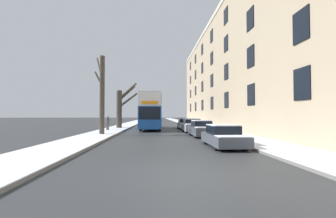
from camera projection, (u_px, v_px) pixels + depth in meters
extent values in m
plane|color=#303335|center=(179.00, 174.00, 6.94)|extent=(320.00, 320.00, 0.00)
cube|color=slate|center=(137.00, 122.00, 59.53)|extent=(3.07, 130.00, 0.13)
cube|color=white|center=(137.00, 121.00, 59.53)|extent=(3.04, 130.00, 0.03)
cube|color=slate|center=(180.00, 122.00, 60.16)|extent=(3.07, 130.00, 0.13)
cube|color=white|center=(180.00, 121.00, 60.16)|extent=(3.04, 130.00, 0.03)
cube|color=tan|center=(243.00, 72.00, 32.57)|extent=(9.00, 52.68, 16.21)
cube|color=black|center=(302.00, 84.00, 12.37)|extent=(0.08, 1.40, 1.80)
cube|color=black|center=(251.00, 95.00, 18.98)|extent=(0.08, 1.40, 1.80)
cube|color=black|center=(226.00, 100.00, 25.59)|extent=(0.08, 1.40, 1.80)
cube|color=black|center=(212.00, 103.00, 32.20)|extent=(0.08, 1.40, 1.80)
cube|color=black|center=(202.00, 105.00, 38.81)|extent=(0.08, 1.40, 1.80)
cube|color=black|center=(196.00, 107.00, 45.42)|extent=(0.08, 1.40, 1.80)
cube|color=black|center=(191.00, 108.00, 52.03)|extent=(0.08, 1.40, 1.80)
cube|color=black|center=(301.00, 26.00, 12.46)|extent=(0.08, 1.40, 1.80)
cube|color=black|center=(251.00, 57.00, 19.07)|extent=(0.08, 1.40, 1.80)
cube|color=black|center=(226.00, 72.00, 25.68)|extent=(0.08, 1.40, 1.80)
cube|color=black|center=(212.00, 81.00, 32.29)|extent=(0.08, 1.40, 1.80)
cube|color=black|center=(202.00, 86.00, 38.90)|extent=(0.08, 1.40, 1.80)
cube|color=black|center=(196.00, 91.00, 45.51)|extent=(0.08, 1.40, 1.80)
cube|color=black|center=(191.00, 94.00, 52.12)|extent=(0.08, 1.40, 1.80)
cube|color=black|center=(250.00, 19.00, 19.16)|extent=(0.08, 1.40, 1.80)
cube|color=black|center=(226.00, 44.00, 25.77)|extent=(0.08, 1.40, 1.80)
cube|color=black|center=(212.00, 58.00, 32.38)|extent=(0.08, 1.40, 1.80)
cube|color=black|center=(202.00, 68.00, 38.99)|extent=(0.08, 1.40, 1.80)
cube|color=black|center=(195.00, 75.00, 45.60)|extent=(0.08, 1.40, 1.80)
cube|color=black|center=(190.00, 80.00, 52.21)|extent=(0.08, 1.40, 1.80)
cube|color=black|center=(226.00, 16.00, 25.86)|extent=(0.08, 1.40, 1.80)
cube|color=black|center=(212.00, 36.00, 32.47)|extent=(0.08, 1.40, 1.80)
cube|color=black|center=(202.00, 49.00, 39.08)|extent=(0.08, 1.40, 1.80)
cube|color=black|center=(195.00, 59.00, 45.69)|extent=(0.08, 1.40, 1.80)
cube|color=black|center=(190.00, 66.00, 52.30)|extent=(0.08, 1.40, 1.80)
cube|color=beige|center=(211.00, 20.00, 32.53)|extent=(0.12, 51.62, 0.44)
cylinder|color=#423A30|center=(102.00, 96.00, 20.16)|extent=(0.44, 0.44, 7.18)
cylinder|color=#423A30|center=(100.00, 69.00, 21.16)|extent=(1.15, 2.07, 2.53)
cylinder|color=#423A30|center=(101.00, 78.00, 20.86)|extent=(0.65, 1.45, 0.95)
cylinder|color=#423A30|center=(99.00, 79.00, 20.47)|extent=(0.98, 0.76, 1.48)
cylinder|color=#423A30|center=(119.00, 110.00, 30.04)|extent=(0.71, 0.71, 5.14)
cylinder|color=#423A30|center=(127.00, 93.00, 30.86)|extent=(2.22, 1.72, 2.26)
cylinder|color=#423A30|center=(128.00, 100.00, 30.31)|extent=(2.53, 0.62, 2.08)
cylinder|color=#423A30|center=(128.00, 100.00, 30.56)|extent=(2.45, 1.15, 2.06)
cylinder|color=#423A30|center=(128.00, 91.00, 30.70)|extent=(2.42, 1.36, 2.38)
cube|color=#194C99|center=(151.00, 117.00, 29.39)|extent=(2.50, 11.67, 2.46)
cube|color=silver|center=(151.00, 102.00, 29.44)|extent=(2.45, 11.43, 1.48)
cube|color=silver|center=(151.00, 96.00, 29.46)|extent=(2.45, 11.43, 0.12)
cube|color=black|center=(151.00, 114.00, 29.40)|extent=(2.53, 10.27, 1.28)
cube|color=black|center=(151.00, 102.00, 29.44)|extent=(2.53, 10.27, 1.12)
cube|color=black|center=(150.00, 113.00, 23.60)|extent=(2.25, 0.06, 1.34)
cube|color=orange|center=(150.00, 102.00, 23.62)|extent=(1.75, 0.05, 0.32)
cylinder|color=black|center=(141.00, 126.00, 25.81)|extent=(0.30, 1.10, 1.10)
cylinder|color=black|center=(160.00, 126.00, 25.93)|extent=(0.30, 1.10, 1.10)
cylinder|color=black|center=(144.00, 124.00, 32.56)|extent=(0.30, 1.10, 1.10)
cylinder|color=black|center=(159.00, 124.00, 32.68)|extent=(0.30, 1.10, 1.10)
cube|color=#474C56|center=(224.00, 139.00, 12.97)|extent=(1.77, 4.16, 0.56)
cube|color=black|center=(223.00, 130.00, 13.15)|extent=(1.53, 2.08, 0.50)
cube|color=white|center=(223.00, 125.00, 13.16)|extent=(1.49, 1.97, 0.05)
cube|color=white|center=(232.00, 136.00, 11.50)|extent=(1.60, 1.08, 0.04)
cylinder|color=black|center=(216.00, 144.00, 11.68)|extent=(0.20, 0.62, 0.62)
cylinder|color=black|center=(245.00, 144.00, 11.76)|extent=(0.20, 0.62, 0.62)
cylinder|color=black|center=(206.00, 139.00, 14.17)|extent=(0.20, 0.62, 0.62)
cylinder|color=black|center=(230.00, 139.00, 14.25)|extent=(0.20, 0.62, 0.62)
cube|color=#474C56|center=(202.00, 131.00, 19.23)|extent=(1.71, 4.18, 0.67)
cube|color=black|center=(201.00, 124.00, 19.41)|extent=(1.47, 2.09, 0.49)
cube|color=white|center=(201.00, 121.00, 19.42)|extent=(1.43, 1.98, 0.06)
cube|color=white|center=(205.00, 127.00, 17.76)|extent=(1.54, 1.09, 0.05)
cylinder|color=black|center=(196.00, 134.00, 17.93)|extent=(0.20, 0.65, 0.65)
cylinder|color=black|center=(214.00, 134.00, 18.01)|extent=(0.20, 0.65, 0.65)
cylinder|color=black|center=(191.00, 132.00, 20.44)|extent=(0.20, 0.65, 0.65)
cylinder|color=black|center=(207.00, 132.00, 20.52)|extent=(0.20, 0.65, 0.65)
cube|color=#9EA3AD|center=(192.00, 127.00, 24.44)|extent=(1.85, 4.32, 0.71)
cube|color=black|center=(192.00, 122.00, 24.63)|extent=(1.59, 2.16, 0.51)
cube|color=white|center=(192.00, 119.00, 24.64)|extent=(1.56, 2.05, 0.10)
cube|color=white|center=(194.00, 124.00, 22.92)|extent=(1.67, 1.13, 0.08)
cylinder|color=black|center=(186.00, 130.00, 23.09)|extent=(0.20, 0.62, 0.62)
cylinder|color=black|center=(202.00, 130.00, 23.18)|extent=(0.20, 0.62, 0.62)
cylinder|color=black|center=(183.00, 128.00, 25.68)|extent=(0.20, 0.62, 0.62)
cylinder|color=black|center=(197.00, 128.00, 25.77)|extent=(0.20, 0.62, 0.62)
cube|color=#9EA3AD|center=(185.00, 125.00, 30.00)|extent=(1.87, 3.97, 0.63)
cube|color=black|center=(185.00, 121.00, 30.17)|extent=(1.61, 1.99, 0.57)
cube|color=white|center=(185.00, 118.00, 30.18)|extent=(1.57, 1.89, 0.06)
cube|color=white|center=(187.00, 123.00, 28.60)|extent=(1.69, 1.04, 0.05)
cylinder|color=black|center=(180.00, 127.00, 28.76)|extent=(0.20, 0.67, 0.67)
cylinder|color=black|center=(193.00, 127.00, 28.85)|extent=(0.20, 0.67, 0.67)
cylinder|color=black|center=(178.00, 126.00, 31.14)|extent=(0.20, 0.67, 0.67)
cylinder|color=black|center=(190.00, 126.00, 31.23)|extent=(0.20, 0.67, 0.67)
cylinder|color=#4C4742|center=(108.00, 128.00, 25.34)|extent=(0.18, 0.18, 0.81)
cylinder|color=#4C4742|center=(107.00, 128.00, 25.42)|extent=(0.18, 0.18, 0.81)
cylinder|color=#47474C|center=(108.00, 121.00, 25.40)|extent=(0.38, 0.38, 0.70)
sphere|color=#8C6647|center=(108.00, 117.00, 25.41)|extent=(0.22, 0.22, 0.22)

